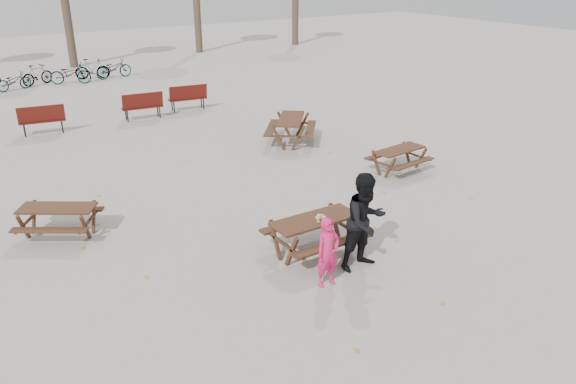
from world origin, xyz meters
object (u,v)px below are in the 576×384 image
picnic_table_far (291,130)px  picnic_table_east (399,160)px  food_tray (321,217)px  soda_bottle (318,219)px  picnic_table_north (59,221)px  child (328,252)px  adult (365,222)px  main_picnic_table (315,227)px

picnic_table_far → picnic_table_east: bearing=-125.6°
picnic_table_far → food_tray: bearing=-169.7°
food_tray → soda_bottle: 0.19m
food_tray → picnic_table_north: 5.69m
picnic_table_north → picnic_table_far: picnic_table_far is taller
soda_bottle → picnic_table_far: size_ratio=0.09×
picnic_table_north → picnic_table_far: size_ratio=0.83×
child → picnic_table_far: bearing=60.9°
food_tray → child: 1.26m
food_tray → picnic_table_east: bearing=29.6°
food_tray → picnic_table_far: bearing=61.7°
soda_bottle → adult: 0.97m
child → picnic_table_north: bearing=127.5°
child → soda_bottle: bearing=63.1°
picnic_table_north → food_tray: bearing=-7.1°
main_picnic_table → food_tray: bearing=-22.1°
food_tray → soda_bottle: size_ratio=1.06×
adult → picnic_table_east: (4.25, 3.56, -0.64)m
picnic_table_north → picnic_table_east: bearing=26.5°
picnic_table_east → soda_bottle: bearing=-155.7°
adult → picnic_table_east: bearing=37.7°
main_picnic_table → child: bearing=-114.1°
picnic_table_far → soda_bottle: bearing=-170.2°
child → adult: 1.06m
food_tray → picnic_table_north: (-4.33, 3.65, -0.45)m
picnic_table_east → child: bearing=-150.4°
main_picnic_table → picnic_table_north: 5.56m
child → picnic_table_north: size_ratio=0.85×
picnic_table_east → food_tray: bearing=-156.1°
adult → picnic_table_far: 8.13m
food_tray → child: bearing=-119.5°
food_tray → soda_bottle: soda_bottle is taller
food_tray → adult: size_ratio=0.09×
picnic_table_east → picnic_table_north: size_ratio=0.98×
adult → picnic_table_north: size_ratio=1.22×
food_tray → adult: bearing=-67.6°
adult → picnic_table_north: (-4.72, 4.58, -0.63)m
soda_bottle → main_picnic_table: bearing=80.0°
child → picnic_table_far: child is taller
main_picnic_table → adult: adult is taller
child → picnic_table_far: 8.70m
adult → picnic_table_north: bearing=133.5°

